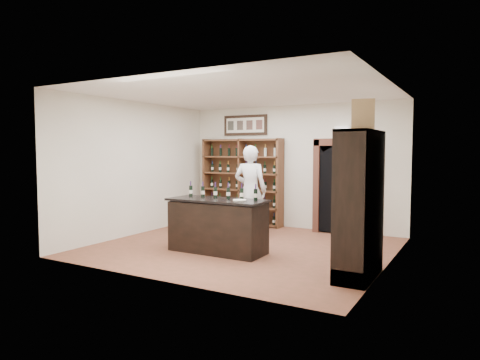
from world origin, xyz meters
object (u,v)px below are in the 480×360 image
Objects in this scene: tasting_counter at (218,226)px; wine_shelf at (243,181)px; counter_bottle_0 at (191,191)px; shopkeeper at (250,191)px; side_cabinet at (361,228)px; wine_crate at (363,115)px.

wine_shelf is at bearing 110.56° from tasting_counter.
wine_shelf is at bearing 97.77° from counter_bottle_0.
tasting_counter is 0.93× the size of shopkeeper.
counter_bottle_0 is at bearing 61.66° from shopkeeper.
side_cabinet is (3.82, -3.23, -0.35)m from wine_shelf.
wine_crate is at bearing -38.26° from wine_shelf.
counter_bottle_0 is 1.62m from shopkeeper.
wine_shelf is at bearing 139.79° from side_cabinet.
tasting_counter is 0.85× the size of side_cabinet.
wine_shelf is at bearing -64.23° from shopkeeper.
side_cabinet is 1.09× the size of shopkeeper.
wine_shelf is 4.57× the size of wine_crate.
shopkeeper is (0.51, 1.53, -0.10)m from counter_bottle_0.
wine_shelf is 1.17× the size of tasting_counter.
shopkeeper reaches higher than tasting_counter.
tasting_counter is 3.29m from wine_crate.
wine_crate is (3.38, -0.18, 1.33)m from counter_bottle_0.
side_cabinet reaches higher than tasting_counter.
tasting_counter is (1.10, -2.93, -0.61)m from wine_shelf.
wine_shelf is 5.02m from side_cabinet.
side_cabinet is at bearing -7.44° from counter_bottle_0.
tasting_counter is 0.96m from counter_bottle_0.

